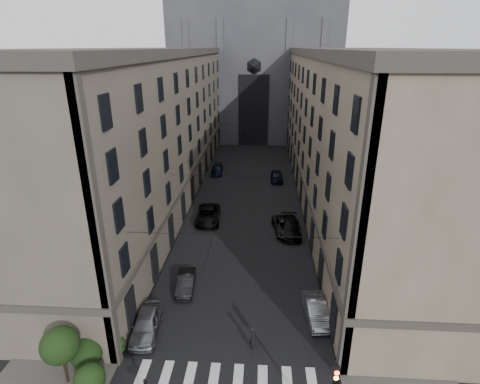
% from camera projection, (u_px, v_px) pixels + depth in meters
% --- Properties ---
extents(sidewalk_left, '(7.00, 80.00, 0.15)m').
position_uv_depth(sidewalk_left, '(172.00, 193.00, 51.96)').
color(sidewalk_left, '#383533').
rests_on(sidewalk_left, ground).
extents(sidewalk_right, '(7.00, 80.00, 0.15)m').
position_uv_depth(sidewalk_right, '(324.00, 196.00, 50.77)').
color(sidewalk_right, '#383533').
rests_on(sidewalk_right, ground).
extents(zebra_crossing, '(11.00, 3.20, 0.01)m').
position_uv_depth(zebra_crossing, '(225.00, 384.00, 22.56)').
color(zebra_crossing, beige).
rests_on(zebra_crossing, ground).
extents(building_left, '(13.60, 60.60, 18.85)m').
position_uv_depth(building_left, '(145.00, 126.00, 48.76)').
color(building_left, '#4E463C').
rests_on(building_left, ground).
extents(building_right, '(13.60, 60.60, 18.85)m').
position_uv_depth(building_right, '(354.00, 129.00, 47.24)').
color(building_right, brown).
rests_on(building_right, ground).
extents(gothic_tower, '(35.00, 23.00, 58.00)m').
position_uv_depth(gothic_tower, '(256.00, 53.00, 81.17)').
color(gothic_tower, '#2D2D33').
rests_on(gothic_tower, ground).
extents(shrub_cluster, '(3.90, 4.40, 3.90)m').
position_uv_depth(shrub_cluster, '(80.00, 355.00, 22.40)').
color(shrub_cluster, black).
rests_on(shrub_cluster, sidewalk_left).
extents(tram_wires, '(14.00, 60.00, 0.43)m').
position_uv_depth(tram_wires, '(248.00, 144.00, 48.42)').
color(tram_wires, black).
rests_on(tram_wires, ground).
extents(car_left_near, '(2.19, 4.67, 1.55)m').
position_uv_depth(car_left_near, '(146.00, 324.00, 26.39)').
color(car_left_near, slate).
rests_on(car_left_near, ground).
extents(car_left_midnear, '(1.66, 4.03, 1.30)m').
position_uv_depth(car_left_midnear, '(186.00, 283.00, 31.19)').
color(car_left_midnear, black).
rests_on(car_left_midnear, ground).
extents(car_left_midfar, '(2.98, 5.87, 1.59)m').
position_uv_depth(car_left_midfar, '(208.00, 215.00, 43.42)').
color(car_left_midfar, black).
rests_on(car_left_midfar, ground).
extents(car_left_far, '(2.09, 4.59, 1.30)m').
position_uv_depth(car_left_far, '(217.00, 170.00, 59.85)').
color(car_left_far, black).
rests_on(car_left_far, ground).
extents(car_right_near, '(1.90, 4.41, 1.41)m').
position_uv_depth(car_right_near, '(316.00, 310.00, 27.86)').
color(car_right_near, slate).
rests_on(car_right_near, ground).
extents(car_right_midnear, '(2.99, 5.35, 1.41)m').
position_uv_depth(car_right_midnear, '(285.00, 226.00, 40.82)').
color(car_right_midnear, black).
rests_on(car_right_midnear, ground).
extents(car_right_midfar, '(2.24, 5.26, 1.51)m').
position_uv_depth(car_right_midfar, '(290.00, 228.00, 40.46)').
color(car_right_midfar, black).
rests_on(car_right_midfar, ground).
extents(car_right_far, '(1.80, 4.37, 1.48)m').
position_uv_depth(car_right_far, '(277.00, 176.00, 56.45)').
color(car_right_far, black).
rests_on(car_right_far, ground).
extents(pedestrian, '(0.54, 0.72, 1.77)m').
position_uv_depth(pedestrian, '(253.00, 338.00, 24.94)').
color(pedestrian, black).
rests_on(pedestrian, ground).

